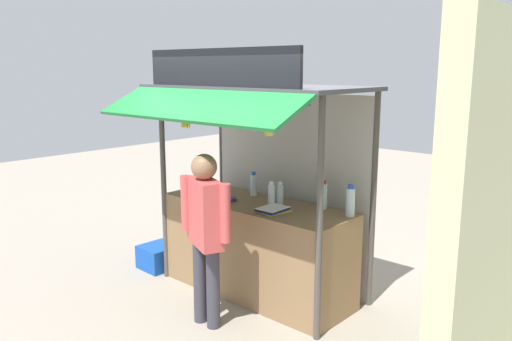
{
  "coord_description": "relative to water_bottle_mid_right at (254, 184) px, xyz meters",
  "views": [
    {
      "loc": [
        3.5,
        -3.91,
        2.4
      ],
      "look_at": [
        0.0,
        0.0,
        1.35
      ],
      "focal_mm": 36.29,
      "sensor_mm": 36.0,
      "label": 1
    }
  ],
  "objects": [
    {
      "name": "water_bottle_front_left",
      "position": [
        0.45,
        -0.22,
        -0.0
      ],
      "size": [
        0.07,
        0.07,
        0.26
      ],
      "color": "silver",
      "rests_on": "stall_counter"
    },
    {
      "name": "water_bottle_back_right",
      "position": [
        1.24,
        0.01,
        0.02
      ],
      "size": [
        0.09,
        0.09,
        0.31
      ],
      "color": "silver",
      "rests_on": "stall_counter"
    },
    {
      "name": "water_bottle_right",
      "position": [
        0.47,
        -0.11,
        -0.01
      ],
      "size": [
        0.07,
        0.07,
        0.24
      ],
      "color": "silver",
      "rests_on": "stall_counter"
    },
    {
      "name": "ground_plane",
      "position": [
        0.25,
        -0.23,
        -1.12
      ],
      "size": [
        20.0,
        20.0,
        0.0
      ],
      "primitive_type": "plane",
      "color": "#9E9384"
    },
    {
      "name": "vendor_person",
      "position": [
        0.37,
        -1.07,
        -0.13
      ],
      "size": [
        0.62,
        0.36,
        1.64
      ],
      "rotation": [
        0.0,
        0.0,
        2.75
      ],
      "color": "#383842",
      "rests_on": "ground"
    },
    {
      "name": "banana_bunch_inner_right",
      "position": [
        -0.29,
        -0.71,
        0.75
      ],
      "size": [
        0.1,
        0.1,
        0.31
      ],
      "color": "#332D23"
    },
    {
      "name": "water_bottle_rear_center",
      "position": [
        0.89,
        0.06,
        0.01
      ],
      "size": [
        0.08,
        0.08,
        0.29
      ],
      "color": "silver",
      "rests_on": "stall_counter"
    },
    {
      "name": "magazine_stack_far_right",
      "position": [
        -0.07,
        -0.44,
        -0.1
      ],
      "size": [
        0.21,
        0.32,
        0.05
      ],
      "color": "black",
      "rests_on": "stall_counter"
    },
    {
      "name": "plastic_crate",
      "position": [
        -1.1,
        -0.51,
        -0.98
      ],
      "size": [
        0.41,
        0.41,
        0.28
      ],
      "primitive_type": "cube",
      "rotation": [
        0.0,
        0.0,
        -0.03
      ],
      "color": "#194CB2",
      "rests_on": "ground"
    },
    {
      "name": "water_bottle_mid_right",
      "position": [
        0.0,
        0.0,
        0.0
      ],
      "size": [
        0.07,
        0.07,
        0.27
      ],
      "color": "silver",
      "rests_on": "stall_counter"
    },
    {
      "name": "stall_counter",
      "position": [
        0.25,
        -0.23,
        -0.62
      ],
      "size": [
        2.13,
        0.74,
        1.0
      ],
      "primitive_type": "cube",
      "color": "olive",
      "rests_on": "ground"
    },
    {
      "name": "stall_structure",
      "position": [
        0.25,
        -0.09,
        0.46
      ],
      "size": [
        2.33,
        1.65,
        2.57
      ],
      "color": "#4C4742",
      "rests_on": "ground"
    },
    {
      "name": "neighbour_wall",
      "position": [
        2.59,
        0.07,
        0.27
      ],
      "size": [
        0.2,
        2.4,
        2.78
      ],
      "primitive_type": "cube",
      "color": "beige",
      "rests_on": "ground"
    },
    {
      "name": "banana_bunch_rightmost",
      "position": [
        0.82,
        -0.71,
        0.75
      ],
      "size": [
        0.09,
        0.09,
        0.29
      ],
      "color": "#332D23"
    },
    {
      "name": "magazine_stack_left",
      "position": [
        0.59,
        -0.37,
        -0.1
      ],
      "size": [
        0.25,
        0.32,
        0.04
      ],
      "color": "yellow",
      "rests_on": "stall_counter"
    }
  ]
}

